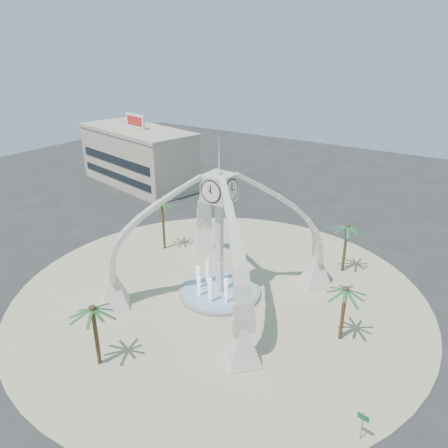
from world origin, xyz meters
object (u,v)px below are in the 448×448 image
Objects in this scene: clock_tower at (219,234)px; palm_west at (162,204)px; fountain at (220,292)px; palm_east at (346,290)px; palm_south at (92,309)px; palm_north at (347,227)px; street_sign at (363,421)px.

clock_tower reaches higher than palm_west.
fountain is 1.46× the size of palm_east.
palm_south is at bearing -137.10° from palm_east.
fountain is at bearing -126.61° from palm_north.
palm_west is at bearing 162.57° from street_sign.
palm_west reaches higher than palm_south.
fountain is at bearing -22.65° from palm_west.
palm_south is at bearing -63.10° from palm_west.
palm_west is at bearing 157.35° from fountain.
clock_tower is 19.84m from street_sign.
street_sign is at bearing -62.79° from palm_east.
palm_south is (-10.46, -24.76, -0.27)m from palm_north.
fountain reaches higher than street_sign.
palm_west is 20.37m from palm_south.
clock_tower is at bearing 81.32° from palm_south.
palm_south is 19.80m from street_sign.
palm_east is at bearing -11.46° from palm_west.
fountain is 14.40m from palm_south.
palm_north is 22.40m from street_sign.
fountain is 13.36m from palm_west.
palm_east is 12.06m from palm_north.
palm_north reaches higher than palm_east.
palm_west is (-11.27, 4.70, 5.44)m from fountain.
clock_tower is at bearing 160.44° from street_sign.
clock_tower is 2.99× the size of palm_north.
palm_north is 26.88m from palm_south.
palm_east is 10.59m from street_sign.
palm_east reaches higher than street_sign.
palm_west is at bearing -161.44° from palm_north.
street_sign is (4.62, -8.98, -3.17)m from palm_east.
palm_east is at bearing 125.80° from street_sign.
street_sign is at bearing -26.01° from palm_west.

